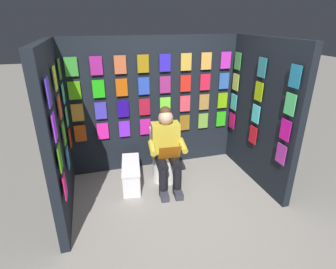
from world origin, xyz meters
TOP-DOWN VIEW (x-y plane):
  - ground_plane at (0.00, 0.00)m, footprint 30.00×30.00m
  - display_wall_back at (0.00, -1.67)m, footprint 2.78×0.14m
  - display_wall_left at (-1.39, -0.81)m, footprint 0.14×1.62m
  - display_wall_right at (1.39, -0.81)m, footprint 0.14×1.62m
  - toilet at (-0.03, -1.19)m, footprint 0.43×0.57m
  - person_reading at (-0.02, -0.97)m, footprint 0.55×0.71m
  - comic_longbox_near at (0.50, -1.09)m, footprint 0.35×0.72m

SIDE VIEW (x-z plane):
  - ground_plane at x=0.00m, z-range 0.00..0.00m
  - comic_longbox_near at x=0.50m, z-range 0.00..0.37m
  - toilet at x=-0.03m, z-range -0.06..0.71m
  - person_reading at x=-0.02m, z-range 0.00..1.20m
  - display_wall_left at x=-1.39m, z-range 0.00..2.11m
  - display_wall_right at x=1.39m, z-range 0.00..2.11m
  - display_wall_back at x=0.00m, z-range 0.00..2.11m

